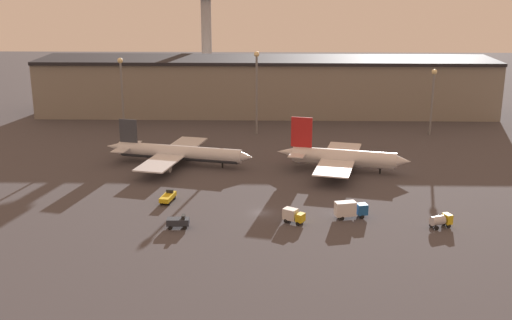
{
  "coord_description": "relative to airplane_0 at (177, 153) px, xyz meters",
  "views": [
    {
      "loc": [
        1.96,
        -135.73,
        52.48
      ],
      "look_at": [
        -1.78,
        21.83,
        6.0
      ],
      "focal_mm": 45.0,
      "sensor_mm": 36.0,
      "label": 1
    }
  ],
  "objects": [
    {
      "name": "service_vehicle_1",
      "position": [
        62.61,
        -45.17,
        -1.77
      ],
      "size": [
        5.16,
        3.79,
        2.82
      ],
      "rotation": [
        0.0,
        0.0,
        0.41
      ],
      "color": "gold",
      "rests_on": "ground"
    },
    {
      "name": "airplane_1",
      "position": [
        45.77,
        -5.11,
        0.35
      ],
      "size": [
        36.34,
        34.77,
        14.39
      ],
      "rotation": [
        0.0,
        0.0,
        -0.23
      ],
      "color": "silver",
      "rests_on": "ground"
    },
    {
      "name": "terminal_building",
      "position": [
        24.32,
        68.49,
        7.25
      ],
      "size": [
        170.61,
        27.09,
        21.18
      ],
      "color": "gray",
      "rests_on": "ground"
    },
    {
      "name": "lamp_post_1",
      "position": [
        21.52,
        36.25,
        13.88
      ],
      "size": [
        1.8,
        1.8,
        27.5
      ],
      "color": "slate",
      "rests_on": "ground"
    },
    {
      "name": "ground",
      "position": [
        24.32,
        -37.38,
        -3.39
      ],
      "size": [
        600.0,
        600.0,
        0.0
      ],
      "primitive_type": "plane",
      "color": "#423F44"
    },
    {
      "name": "control_tower",
      "position": [
        -1.68,
        105.92,
        24.4
      ],
      "size": [
        9.0,
        9.0,
        48.21
      ],
      "color": "#99999E",
      "rests_on": "ground"
    },
    {
      "name": "service_vehicle_3",
      "position": [
        43.83,
        -40.26,
        -1.25
      ],
      "size": [
        7.57,
        3.81,
        3.9
      ],
      "rotation": [
        0.0,
        0.0,
        0.24
      ],
      "color": "#195199",
      "rests_on": "ground"
    },
    {
      "name": "service_vehicle_4",
      "position": [
        6.76,
        -46.76,
        -2.0
      ],
      "size": [
        4.81,
        2.44,
        2.94
      ],
      "rotation": [
        0.0,
        0.0,
        0.03
      ],
      "color": "#282D38",
      "rests_on": "ground"
    },
    {
      "name": "service_vehicle_0",
      "position": [
        2.04,
        -30.76,
        -2.19
      ],
      "size": [
        3.38,
        6.54,
        2.55
      ],
      "rotation": [
        0.0,
        0.0,
        1.39
      ],
      "color": "gold",
      "rests_on": "ground"
    },
    {
      "name": "airplane_0",
      "position": [
        0.0,
        0.0,
        0.0
      ],
      "size": [
        43.56,
        37.29,
        12.21
      ],
      "rotation": [
        0.0,
        0.0,
        -0.23
      ],
      "color": "silver",
      "rests_on": "ground"
    },
    {
      "name": "lamp_post_0",
      "position": [
        -23.23,
        36.25,
        12.68
      ],
      "size": [
        1.8,
        1.8,
        25.3
      ],
      "color": "slate",
      "rests_on": "ground"
    },
    {
      "name": "lamp_post_2",
      "position": [
        79.45,
        36.25,
        10.83
      ],
      "size": [
        1.8,
        1.8,
        21.97
      ],
      "color": "slate",
      "rests_on": "ground"
    },
    {
      "name": "service_vehicle_2",
      "position": [
        31.24,
        -43.33,
        -1.65
      ],
      "size": [
        5.08,
        4.25,
        3.13
      ],
      "rotation": [
        0.0,
        0.0,
        -0.56
      ],
      "color": "gold",
      "rests_on": "ground"
    }
  ]
}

